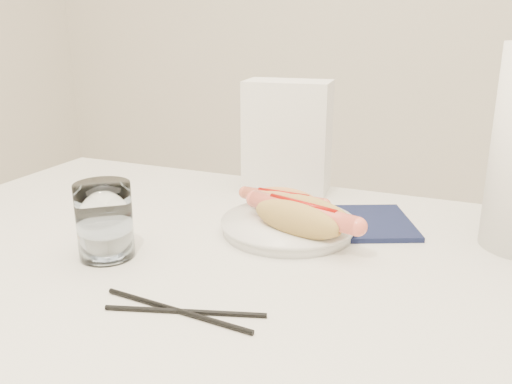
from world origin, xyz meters
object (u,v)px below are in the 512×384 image
at_px(hotdog_right, 302,217).
at_px(plate, 288,227).
at_px(napkin_box, 287,137).
at_px(water_glass, 105,221).
at_px(hotdog_left, 283,202).
at_px(table, 224,290).

bearing_deg(hotdog_right, plate, 154.28).
bearing_deg(plate, napkin_box, 110.40).
bearing_deg(water_glass, hotdog_left, 50.71).
height_order(plate, water_glass, water_glass).
xyz_separation_m(plate, hotdog_right, (0.03, -0.03, 0.03)).
height_order(table, hotdog_right, hotdog_right).
distance_m(table, hotdog_right, 0.17).
relative_size(plate, napkin_box, 0.96).
bearing_deg(napkin_box, table, -93.08).
distance_m(table, napkin_box, 0.38).
distance_m(plate, napkin_box, 0.26).
relative_size(hotdog_left, hotdog_right, 0.77).
height_order(plate, hotdog_left, hotdog_left).
distance_m(plate, water_glass, 0.30).
relative_size(hotdog_left, water_glass, 1.34).
bearing_deg(hotdog_right, table, -118.80).
bearing_deg(table, water_glass, -155.13).
height_order(table, napkin_box, napkin_box).
bearing_deg(water_glass, table, 24.87).
distance_m(hotdog_right, napkin_box, 0.29).
distance_m(hotdog_left, hotdog_right, 0.09).
distance_m(hotdog_left, water_glass, 0.31).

